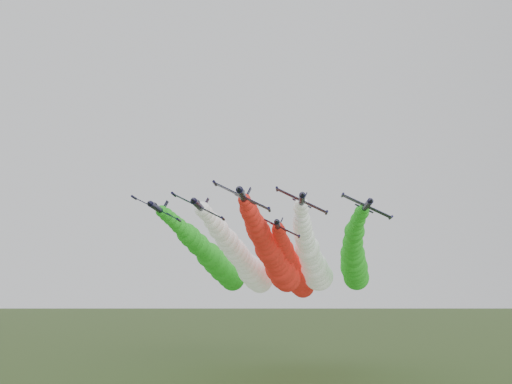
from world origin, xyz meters
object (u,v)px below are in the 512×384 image
jet_outer_right (354,262)px  jet_trail (295,271)px  jet_inner_right (313,261)px  jet_lead (276,261)px  jet_inner_left (247,265)px  jet_outer_left (216,262)px

jet_outer_right → jet_trail: jet_outer_right is taller
jet_inner_right → jet_lead: bearing=-130.1°
jet_inner_right → jet_outer_right: size_ratio=1.01×
jet_lead → jet_inner_left: size_ratio=1.00×
jet_outer_left → jet_trail: bearing=20.8°
jet_trail → jet_inner_left: bearing=-132.4°
jet_outer_left → jet_trail: jet_outer_left is taller
jet_lead → jet_trail: size_ratio=1.00×
jet_lead → jet_inner_right: jet_inner_right is taller
jet_outer_right → jet_outer_left: bearing=-175.1°
jet_inner_right → jet_outer_right: 13.79m
jet_inner_left → jet_lead: bearing=-40.7°
jet_outer_left → jet_outer_right: (42.35, 3.64, 0.12)m
jet_inner_right → jet_trail: bearing=117.3°
jet_outer_left → jet_trail: 25.87m
jet_lead → jet_inner_left: jet_lead is taller
jet_outer_right → jet_inner_right: bearing=-159.2°
jet_lead → jet_outer_left: (-18.83, 13.89, 0.75)m
jet_inner_left → jet_inner_right: size_ratio=0.99×
jet_inner_left → jet_inner_right: jet_inner_right is taller
jet_inner_left → jet_inner_right: bearing=14.4°
jet_inner_left → jet_outer_left: size_ratio=1.00×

